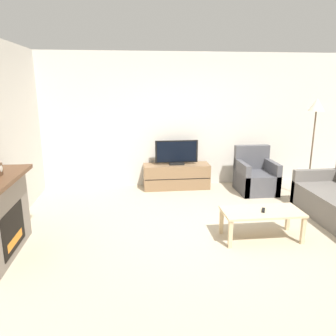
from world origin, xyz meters
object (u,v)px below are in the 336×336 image
object	(u,v)px
coffee_table	(262,214)
floor_lamp	(316,114)
remote	(263,210)
tv	(177,153)
tv_stand	(176,176)
armchair	(255,177)

from	to	relation	value
coffee_table	floor_lamp	distance (m)	2.52
remote	tv	bearing A→B (deg)	134.51
tv_stand	tv	xyz separation A→B (m)	(0.00, -0.00, 0.48)
tv_stand	remote	distance (m)	2.56
tv_stand	floor_lamp	xyz separation A→B (m)	(2.40, -0.82, 1.30)
coffee_table	remote	size ratio (longest dim) A/B	7.02
floor_lamp	armchair	bearing A→B (deg)	154.44
coffee_table	floor_lamp	world-z (taller)	floor_lamp
armchair	remote	bearing A→B (deg)	-108.25
coffee_table	floor_lamp	bearing A→B (deg)	45.46
armchair	remote	distance (m)	2.12
tv	tv_stand	bearing A→B (deg)	90.00
tv_stand	remote	xyz separation A→B (m)	(0.86, -2.41, 0.17)
tv	remote	bearing A→B (deg)	-70.31
tv_stand	tv	world-z (taller)	tv
tv	coffee_table	xyz separation A→B (m)	(0.85, -2.39, -0.37)
tv_stand	remote	bearing A→B (deg)	-70.33
tv	armchair	distance (m)	1.63
remote	floor_lamp	xyz separation A→B (m)	(1.54, 1.59, 1.13)
armchair	floor_lamp	world-z (taller)	floor_lamp
tv_stand	coffee_table	size ratio (longest dim) A/B	1.24
tv	coffee_table	world-z (taller)	tv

